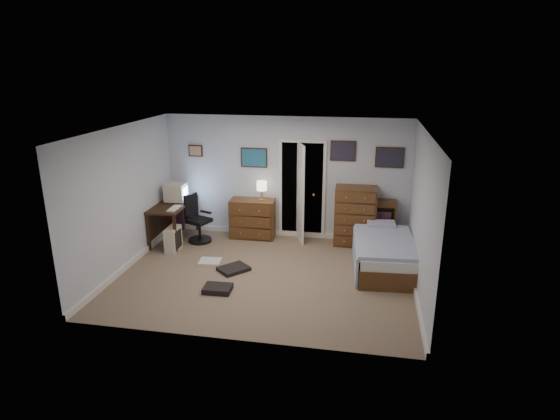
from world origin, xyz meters
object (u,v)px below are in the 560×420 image
object	(u,v)px
computer_desk	(169,212)
office_chair	(197,223)
bed	(383,253)
low_dresser	(253,218)
tall_dresser	(355,216)

from	to	relation	value
computer_desk	office_chair	world-z (taller)	office_chair
bed	computer_desk	bearing A→B (deg)	167.70
computer_desk	low_dresser	size ratio (longest dim) A/B	1.50
tall_dresser	computer_desk	bearing A→B (deg)	-174.78
tall_dresser	bed	world-z (taller)	tall_dresser
low_dresser	bed	bearing A→B (deg)	-24.85
computer_desk	low_dresser	distance (m)	1.72
low_dresser	office_chair	bearing A→B (deg)	-160.06
tall_dresser	bed	size ratio (longest dim) A/B	0.61
computer_desk	tall_dresser	world-z (taller)	tall_dresser
computer_desk	low_dresser	world-z (taller)	low_dresser
tall_dresser	office_chair	bearing A→B (deg)	-173.94
office_chair	computer_desk	bearing A→B (deg)	-156.98
office_chair	low_dresser	world-z (taller)	office_chair
low_dresser	bed	size ratio (longest dim) A/B	0.47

